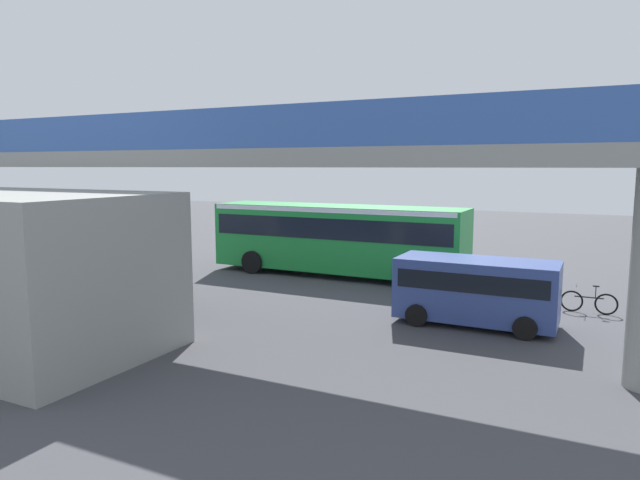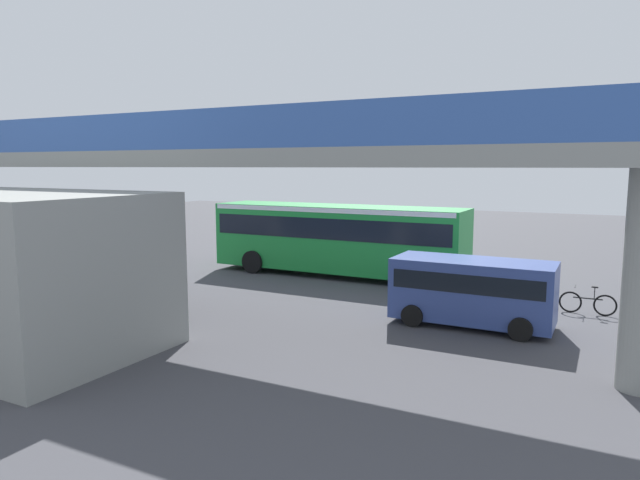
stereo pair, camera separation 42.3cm
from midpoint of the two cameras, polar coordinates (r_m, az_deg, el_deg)
ground at (r=26.58m, az=0.43°, el=-3.12°), size 80.00×80.00×0.00m
city_bus at (r=25.17m, az=2.20°, el=0.62°), size 11.54×2.85×3.15m
parked_van at (r=18.04m, az=15.84°, el=-4.68°), size 4.80×2.17×2.05m
bicycle_black at (r=20.88m, az=26.01°, el=-5.79°), size 1.77×0.44×0.96m
pedestrian at (r=28.99m, az=-14.65°, el=-0.70°), size 0.38×0.38×1.79m
traffic_sign at (r=28.67m, az=14.23°, el=1.25°), size 0.08×0.60×2.80m
lane_dash_leftmost at (r=26.91m, az=14.41°, el=-3.21°), size 2.00×0.20×0.01m
lane_dash_left at (r=28.06m, az=6.42°, el=-2.59°), size 2.00×0.20×0.01m
lane_dash_centre at (r=29.70m, az=-0.80°, el=-1.98°), size 2.00×0.20×0.01m
lane_dash_right at (r=31.76m, az=-7.18°, el=-1.42°), size 2.00×0.20×0.01m
pedestrian_overpass at (r=18.23m, az=-13.20°, el=6.87°), size 27.56×2.60×6.47m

